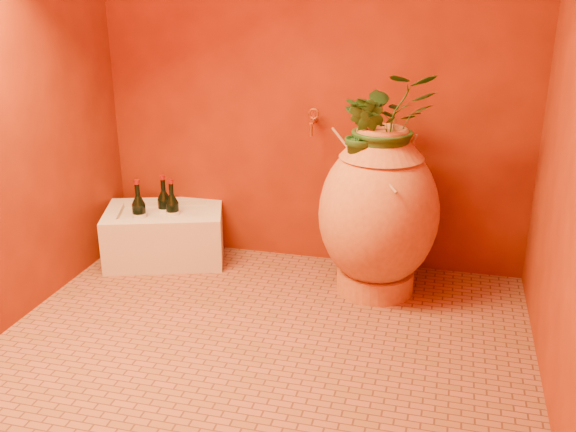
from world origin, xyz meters
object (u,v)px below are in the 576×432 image
(wine_bottle_a, at_px, (139,215))
(wine_bottle_c, at_px, (165,210))
(amphora, at_px, (378,212))
(stone_basin, at_px, (165,235))
(wine_bottle_b, at_px, (173,213))
(wall_tap, at_px, (313,121))

(wine_bottle_a, distance_m, wine_bottle_c, 0.16)
(amphora, distance_m, stone_basin, 1.33)
(amphora, height_order, wine_bottle_c, amphora)
(amphora, height_order, stone_basin, amphora)
(stone_basin, xyz_separation_m, wine_bottle_b, (0.05, 0.01, 0.14))
(wine_bottle_c, xyz_separation_m, wall_tap, (0.89, 0.13, 0.57))
(wine_bottle_a, bearing_deg, stone_basin, 34.83)
(amphora, distance_m, wine_bottle_a, 1.42)
(wine_bottle_b, bearing_deg, stone_basin, -167.21)
(stone_basin, relative_size, wine_bottle_c, 2.35)
(stone_basin, bearing_deg, wine_bottle_c, 105.79)
(wine_bottle_a, xyz_separation_m, wall_tap, (0.99, 0.26, 0.57))
(stone_basin, height_order, wine_bottle_b, wine_bottle_b)
(amphora, relative_size, wine_bottle_a, 2.65)
(stone_basin, distance_m, wall_tap, 1.14)
(wine_bottle_a, relative_size, wine_bottle_c, 1.01)
(wine_bottle_a, xyz_separation_m, wine_bottle_c, (0.11, 0.13, -0.00))
(amphora, xyz_separation_m, stone_basin, (-1.30, 0.10, -0.30))
(wine_bottle_c, bearing_deg, stone_basin, -74.21)
(amphora, bearing_deg, stone_basin, 175.59)
(stone_basin, height_order, wall_tap, wall_tap)
(stone_basin, bearing_deg, wine_bottle_b, 12.79)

